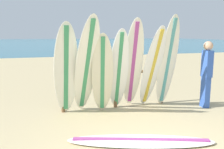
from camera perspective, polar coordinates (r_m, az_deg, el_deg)
The scene contains 11 objects.
ocean_water at distance 60.94m, azimuth -15.74°, elevation 7.43°, with size 120.00×80.00×0.01m, color teal.
surfboard_rack at distance 6.27m, azimuth 0.82°, elevation -1.67°, with size 2.84×0.09×1.08m.
surfboard_leaning_far_left at distance 5.64m, azimuth -10.91°, elevation 1.07°, with size 0.58×0.71×2.21m.
surfboard_leaning_left at distance 5.59m, azimuth -6.09°, elevation 1.90°, with size 0.67×1.22×2.36m.
surfboard_leaning_center_left at distance 5.67m, azimuth -2.29°, elevation 0.03°, with size 0.65×0.79×1.96m.
surfboard_leaning_center at distance 5.88m, azimuth 1.61°, elevation 0.90°, with size 0.60×0.96×2.07m.
surfboard_leaning_center_right at distance 6.09m, azimuth 4.99°, elevation 2.34°, with size 0.67×1.06×2.31m.
surfboard_leaning_right at distance 6.22m, azimuth 9.55°, elevation 1.61°, with size 0.58×0.94×2.14m.
surfboard_leaning_far_right at distance 6.39m, azimuth 13.09°, elevation 2.92°, with size 0.50×0.69×2.41m.
surfboard_lying_on_sand at distance 4.47m, azimuth 6.82°, elevation -15.45°, with size 2.68×1.39×0.08m.
beachgoer_standing at distance 6.71m, azimuth 21.60°, elevation 0.68°, with size 0.24×0.30×1.74m.
Camera 1 is at (-1.80, -2.88, 1.92)m, focal length 38.41 mm.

